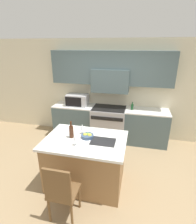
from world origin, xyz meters
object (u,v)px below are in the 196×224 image
range_stove (109,124)px  wine_glass_far (82,127)px  wine_bottle (71,131)px  wine_glass_near (76,138)px  fruit_bowl (87,136)px  oil_bottle_on_counter (132,107)px  microwave (77,100)px  island_chair (61,191)px

range_stove → wine_glass_far: size_ratio=4.66×
wine_bottle → wine_glass_far: 0.24m
wine_glass_near → wine_glass_far: same height
fruit_bowl → oil_bottle_on_counter: bearing=67.4°
microwave → wine_bottle: wine_bottle is taller
range_stove → island_chair: (-0.24, -2.64, 0.08)m
range_stove → wine_bottle: 1.92m
microwave → fruit_bowl: bearing=-65.2°
microwave → oil_bottle_on_counter: bearing=-0.7°
island_chair → oil_bottle_on_counter: bearing=72.1°
wine_glass_far → fruit_bowl: 0.21m
microwave → wine_glass_far: bearing=-67.5°
island_chair → fruit_bowl: fruit_bowl is taller
microwave → wine_glass_near: bearing=-71.3°
microwave → fruit_bowl: microwave is taller
island_chair → fruit_bowl: 1.02m
wine_glass_far → oil_bottle_on_counter: (0.85, 1.59, -0.07)m
wine_glass_far → wine_glass_near: bearing=-87.4°
wine_glass_near → fruit_bowl: size_ratio=0.88×
wine_bottle → wine_glass_far: wine_bottle is taller
microwave → wine_glass_far: size_ratio=2.91×
oil_bottle_on_counter → wine_bottle: bearing=-119.3°
range_stove → fruit_bowl: 1.80m
range_stove → oil_bottle_on_counter: size_ratio=4.40×
oil_bottle_on_counter → microwave: bearing=179.3°
wine_glass_far → oil_bottle_on_counter: size_ratio=0.94×
wine_bottle → oil_bottle_on_counter: 2.04m
range_stove → wine_glass_far: 1.72m
island_chair → fruit_bowl: bearing=81.7°
wine_glass_near → oil_bottle_on_counter: same height
island_chair → range_stove: bearing=84.9°
fruit_bowl → oil_bottle_on_counter: size_ratio=1.08×
wine_bottle → wine_glass_far: (0.15, 0.19, 0.02)m
island_chair → wine_glass_far: size_ratio=4.97×
fruit_bowl → island_chair: bearing=-98.3°
oil_bottle_on_counter → wine_glass_far: bearing=-118.1°
island_chair → fruit_bowl: size_ratio=4.36×
range_stove → wine_glass_near: 2.11m
island_chair → wine_glass_near: 0.82m
wine_glass_near → microwave: bearing=108.7°
microwave → fruit_bowl: (0.80, -1.74, -0.11)m
microwave → wine_glass_near: size_ratio=2.91×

